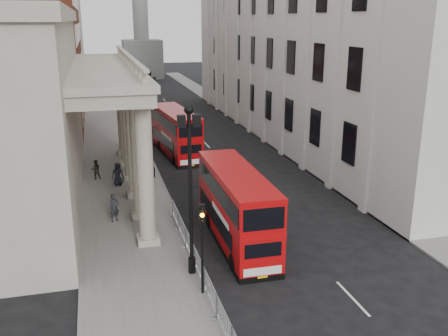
% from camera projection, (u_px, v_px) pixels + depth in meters
% --- Properties ---
extents(ground, '(260.00, 260.00, 0.00)m').
position_uv_depth(ground, '(224.00, 317.00, 21.08)').
color(ground, black).
rests_on(ground, ground).
extents(sidewalk_west, '(6.00, 140.00, 0.12)m').
position_uv_depth(sidewalk_west, '(116.00, 149.00, 48.15)').
color(sidewalk_west, slate).
rests_on(sidewalk_west, ground).
extents(sidewalk_east, '(3.00, 140.00, 0.12)m').
position_uv_depth(sidewalk_east, '(276.00, 139.00, 52.16)').
color(sidewalk_east, slate).
rests_on(sidewalk_east, ground).
extents(kerb, '(0.20, 140.00, 0.14)m').
position_uv_depth(kerb, '(146.00, 147.00, 48.86)').
color(kerb, slate).
rests_on(kerb, ground).
extents(portico_building, '(9.00, 28.00, 12.00)m').
position_uv_depth(portico_building, '(6.00, 114.00, 33.51)').
color(portico_building, gray).
rests_on(portico_building, ground).
extents(brick_building, '(9.00, 32.00, 22.00)m').
position_uv_depth(brick_building, '(39.00, 29.00, 59.89)').
color(brick_building, maroon).
rests_on(brick_building, ground).
extents(west_building_far, '(9.00, 30.00, 20.00)m').
position_uv_depth(west_building_far, '(56.00, 32.00, 89.84)').
color(west_building_far, gray).
rests_on(west_building_far, ground).
extents(east_building, '(8.00, 55.00, 25.00)m').
position_uv_depth(east_building, '(296.00, 15.00, 51.06)').
color(east_building, silver).
rests_on(east_building, ground).
extents(monument_column, '(8.00, 8.00, 54.20)m').
position_uv_depth(monument_column, '(140.00, 0.00, 103.26)').
color(monument_column, '#60605E').
rests_on(monument_column, ground).
extents(lamp_post_south, '(1.05, 0.44, 8.32)m').
position_uv_depth(lamp_post_south, '(190.00, 180.00, 23.24)').
color(lamp_post_south, black).
rests_on(lamp_post_south, sidewalk_west).
extents(lamp_post_mid, '(1.05, 0.44, 8.32)m').
position_uv_depth(lamp_post_mid, '(150.00, 118.00, 38.08)').
color(lamp_post_mid, black).
rests_on(lamp_post_mid, sidewalk_west).
extents(lamp_post_north, '(1.05, 0.44, 8.32)m').
position_uv_depth(lamp_post_north, '(133.00, 90.00, 52.91)').
color(lamp_post_north, black).
rests_on(lamp_post_north, sidewalk_west).
extents(traffic_light, '(0.28, 0.33, 4.30)m').
position_uv_depth(traffic_light, '(202.00, 233.00, 21.91)').
color(traffic_light, black).
rests_on(traffic_light, sidewalk_west).
extents(crowd_barriers, '(0.50, 18.75, 1.10)m').
position_uv_depth(crowd_barriers, '(205.00, 279.00, 22.87)').
color(crowd_barriers, gray).
rests_on(crowd_barriers, sidewalk_west).
extents(bus_near, '(2.44, 9.64, 4.15)m').
position_uv_depth(bus_near, '(236.00, 205.00, 27.74)').
color(bus_near, '#C0080B').
rests_on(bus_near, ground).
extents(bus_far, '(3.26, 9.87, 4.19)m').
position_uv_depth(bus_far, '(176.00, 132.00, 45.83)').
color(bus_far, '#A40709').
rests_on(bus_far, ground).
extents(pedestrian_a, '(0.77, 0.68, 1.78)m').
position_uv_depth(pedestrian_a, '(114.00, 208.00, 30.58)').
color(pedestrian_a, '#222227').
rests_on(pedestrian_a, sidewalk_west).
extents(pedestrian_b, '(0.78, 0.63, 1.53)m').
position_uv_depth(pedestrian_b, '(96.00, 169.00, 38.84)').
color(pedestrian_b, '#2A2421').
rests_on(pedestrian_b, sidewalk_west).
extents(pedestrian_c, '(0.91, 0.64, 1.76)m').
position_uv_depth(pedestrian_c, '(118.00, 174.00, 37.28)').
color(pedestrian_c, black).
rests_on(pedestrian_c, sidewalk_west).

